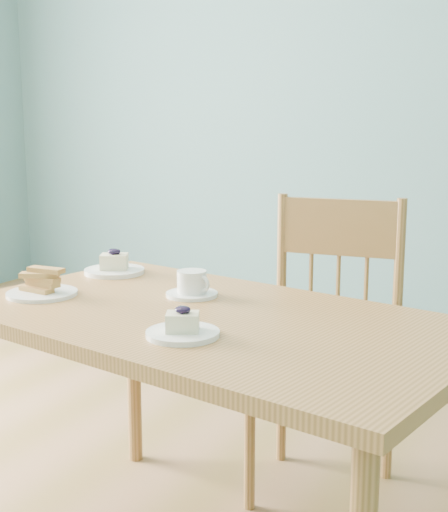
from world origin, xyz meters
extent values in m
cube|color=slate|center=(0.00, 2.50, 1.35)|extent=(5.00, 0.01, 2.70)
cube|color=#A06D3C|center=(0.39, 0.04, 0.65)|extent=(1.36, 0.92, 0.04)
cylinder|color=#A06D3C|center=(-0.12, 0.44, 0.32)|extent=(0.05, 0.05, 0.64)
cube|color=#A06D3C|center=(0.51, 0.53, 0.42)|extent=(0.46, 0.44, 0.04)
cylinder|color=#A06D3C|center=(0.35, 0.34, 0.20)|extent=(0.03, 0.03, 0.40)
cylinder|color=#A06D3C|center=(0.70, 0.39, 0.20)|extent=(0.03, 0.03, 0.40)
cylinder|color=#A06D3C|center=(0.31, 0.67, 0.20)|extent=(0.03, 0.03, 0.40)
cylinder|color=#A06D3C|center=(0.66, 0.72, 0.20)|extent=(0.03, 0.03, 0.40)
cylinder|color=#A06D3C|center=(0.30, 0.68, 0.67)|extent=(0.03, 0.03, 0.46)
cylinder|color=#A06D3C|center=(0.67, 0.73, 0.67)|extent=(0.03, 0.03, 0.46)
cube|color=#A06D3C|center=(0.49, 0.71, 0.80)|extent=(0.35, 0.07, 0.18)
cylinder|color=#A06D3C|center=(0.40, 0.70, 0.58)|extent=(0.01, 0.01, 0.27)
cylinder|color=#A06D3C|center=(0.49, 0.71, 0.58)|extent=(0.01, 0.01, 0.27)
cylinder|color=#A06D3C|center=(0.57, 0.72, 0.58)|extent=(0.01, 0.01, 0.27)
cylinder|color=silver|center=(0.42, -0.14, 0.68)|extent=(0.16, 0.16, 0.01)
cube|color=beige|center=(0.42, -0.14, 0.70)|extent=(0.09, 0.08, 0.04)
ellipsoid|color=black|center=(0.42, -0.14, 0.73)|extent=(0.03, 0.03, 0.02)
sphere|color=black|center=(0.43, -0.13, 0.73)|extent=(0.01, 0.01, 0.01)
sphere|color=black|center=(0.42, -0.13, 0.73)|extent=(0.01, 0.01, 0.01)
sphere|color=black|center=(0.43, -0.15, 0.73)|extent=(0.01, 0.01, 0.01)
cylinder|color=silver|center=(-0.10, 0.32, 0.68)|extent=(0.18, 0.18, 0.01)
cube|color=beige|center=(-0.10, 0.32, 0.71)|extent=(0.10, 0.09, 0.05)
ellipsoid|color=black|center=(-0.10, 0.32, 0.74)|extent=(0.04, 0.04, 0.02)
sphere|color=black|center=(-0.09, 0.32, 0.74)|extent=(0.02, 0.02, 0.02)
sphere|color=black|center=(-0.11, 0.33, 0.74)|extent=(0.02, 0.02, 0.02)
sphere|color=black|center=(-0.09, 0.31, 0.74)|extent=(0.02, 0.02, 0.02)
cylinder|color=silver|center=(0.26, 0.18, 0.68)|extent=(0.14, 0.14, 0.01)
cylinder|color=silver|center=(0.26, 0.18, 0.71)|extent=(0.09, 0.09, 0.06)
cylinder|color=olive|center=(0.26, 0.18, 0.73)|extent=(0.07, 0.07, 0.00)
torus|color=silver|center=(0.30, 0.17, 0.71)|extent=(0.05, 0.02, 0.05)
cylinder|color=silver|center=(-0.10, 0.00, 0.68)|extent=(0.19, 0.19, 0.01)
camera|label=1|loc=(1.20, -1.40, 1.13)|focal=50.00mm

